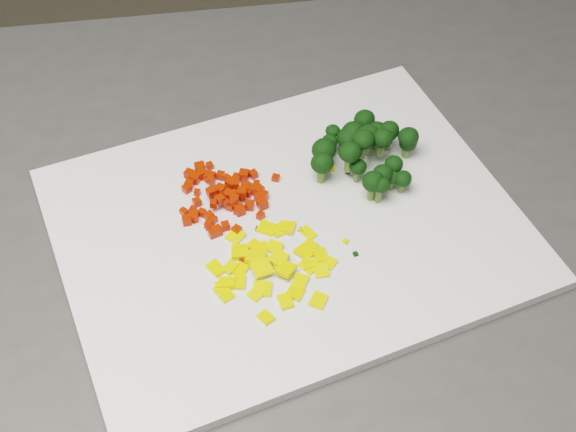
# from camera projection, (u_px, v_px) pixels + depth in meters

# --- Properties ---
(counter_block) EXTENTS (1.17, 0.96, 0.90)m
(counter_block) POSITION_uv_depth(u_px,v_px,m) (247.00, 412.00, 1.17)
(counter_block) COLOR #3F3F3D
(counter_block) RESTS_ON ground
(cutting_board) EXTENTS (0.56, 0.53, 0.01)m
(cutting_board) POSITION_uv_depth(u_px,v_px,m) (288.00, 226.00, 0.81)
(cutting_board) COLOR white
(cutting_board) RESTS_ON counter_block
(carrot_pile) EXTENTS (0.10, 0.10, 0.03)m
(carrot_pile) POSITION_uv_depth(u_px,v_px,m) (222.00, 191.00, 0.81)
(carrot_pile) COLOR #C11502
(carrot_pile) RESTS_ON cutting_board
(pepper_pile) EXTENTS (0.12, 0.12, 0.02)m
(pepper_pile) POSITION_uv_depth(u_px,v_px,m) (275.00, 265.00, 0.76)
(pepper_pile) COLOR yellow
(pepper_pile) RESTS_ON cutting_board
(broccoli_pile) EXTENTS (0.12, 0.12, 0.06)m
(broccoli_pile) POSITION_uv_depth(u_px,v_px,m) (368.00, 151.00, 0.83)
(broccoli_pile) COLOR black
(broccoli_pile) RESTS_ON cutting_board
(carrot_cube_0) EXTENTS (0.01, 0.01, 0.01)m
(carrot_cube_0) POSITION_uv_depth(u_px,v_px,m) (189.00, 184.00, 0.83)
(carrot_cube_0) COLOR #C11502
(carrot_cube_0) RESTS_ON carrot_pile
(carrot_cube_1) EXTENTS (0.01, 0.01, 0.01)m
(carrot_cube_1) POSITION_uv_depth(u_px,v_px,m) (197.00, 202.00, 0.82)
(carrot_cube_1) COLOR #C11502
(carrot_cube_1) RESTS_ON carrot_pile
(carrot_cube_2) EXTENTS (0.01, 0.01, 0.01)m
(carrot_cube_2) POSITION_uv_depth(u_px,v_px,m) (185.00, 212.00, 0.81)
(carrot_cube_2) COLOR #C11502
(carrot_cube_2) RESTS_ON carrot_pile
(carrot_cube_3) EXTENTS (0.01, 0.01, 0.01)m
(carrot_cube_3) POSITION_uv_depth(u_px,v_px,m) (232.00, 195.00, 0.81)
(carrot_cube_3) COLOR #C11502
(carrot_cube_3) RESTS_ON carrot_pile
(carrot_cube_4) EXTENTS (0.01, 0.01, 0.01)m
(carrot_cube_4) POSITION_uv_depth(u_px,v_px,m) (237.00, 178.00, 0.84)
(carrot_cube_4) COLOR #C11502
(carrot_cube_4) RESTS_ON carrot_pile
(carrot_cube_5) EXTENTS (0.01, 0.01, 0.01)m
(carrot_cube_5) POSITION_uv_depth(u_px,v_px,m) (225.00, 226.00, 0.79)
(carrot_cube_5) COLOR #C11502
(carrot_cube_5) RESTS_ON carrot_pile
(carrot_cube_6) EXTENTS (0.01, 0.01, 0.01)m
(carrot_cube_6) POSITION_uv_depth(u_px,v_px,m) (213.00, 204.00, 0.81)
(carrot_cube_6) COLOR #C11502
(carrot_cube_6) RESTS_ON carrot_pile
(carrot_cube_7) EXTENTS (0.01, 0.01, 0.01)m
(carrot_cube_7) POSITION_uv_depth(u_px,v_px,m) (253.00, 174.00, 0.84)
(carrot_cube_7) COLOR #C11502
(carrot_cube_7) RESTS_ON carrot_pile
(carrot_cube_8) EXTENTS (0.01, 0.01, 0.01)m
(carrot_cube_8) POSITION_uv_depth(u_px,v_px,m) (187.00, 189.00, 0.83)
(carrot_cube_8) COLOR #C11502
(carrot_cube_8) RESTS_ON carrot_pile
(carrot_cube_9) EXTENTS (0.01, 0.01, 0.01)m
(carrot_cube_9) POSITION_uv_depth(u_px,v_px,m) (249.00, 188.00, 0.83)
(carrot_cube_9) COLOR #C11502
(carrot_cube_9) RESTS_ON carrot_pile
(carrot_cube_10) EXTENTS (0.01, 0.01, 0.01)m
(carrot_cube_10) POSITION_uv_depth(u_px,v_px,m) (241.00, 209.00, 0.81)
(carrot_cube_10) COLOR #C11502
(carrot_cube_10) RESTS_ON carrot_pile
(carrot_cube_11) EXTENTS (0.01, 0.01, 0.01)m
(carrot_cube_11) POSITION_uv_depth(u_px,v_px,m) (206.00, 178.00, 0.84)
(carrot_cube_11) COLOR #C11502
(carrot_cube_11) RESTS_ON carrot_pile
(carrot_cube_12) EXTENTS (0.01, 0.01, 0.01)m
(carrot_cube_12) POSITION_uv_depth(u_px,v_px,m) (220.00, 199.00, 0.81)
(carrot_cube_12) COLOR #C11502
(carrot_cube_12) RESTS_ON carrot_pile
(carrot_cube_13) EXTENTS (0.01, 0.01, 0.01)m
(carrot_cube_13) POSITION_uv_depth(u_px,v_px,m) (231.00, 183.00, 0.82)
(carrot_cube_13) COLOR #C11502
(carrot_cube_13) RESTS_ON carrot_pile
(carrot_cube_14) EXTENTS (0.01, 0.01, 0.01)m
(carrot_cube_14) POSITION_uv_depth(u_px,v_px,m) (263.00, 204.00, 0.81)
(carrot_cube_14) COLOR #C11502
(carrot_cube_14) RESTS_ON carrot_pile
(carrot_cube_15) EXTENTS (0.01, 0.01, 0.01)m
(carrot_cube_15) POSITION_uv_depth(u_px,v_px,m) (215.00, 190.00, 0.83)
(carrot_cube_15) COLOR #C11502
(carrot_cube_15) RESTS_ON carrot_pile
(carrot_cube_16) EXTENTS (0.01, 0.01, 0.01)m
(carrot_cube_16) POSITION_uv_depth(u_px,v_px,m) (199.00, 168.00, 0.85)
(carrot_cube_16) COLOR #C11502
(carrot_cube_16) RESTS_ON carrot_pile
(carrot_cube_17) EXTENTS (0.01, 0.01, 0.01)m
(carrot_cube_17) POSITION_uv_depth(u_px,v_px,m) (261.00, 216.00, 0.80)
(carrot_cube_17) COLOR #C11502
(carrot_cube_17) RESTS_ON carrot_pile
(carrot_cube_18) EXTENTS (0.01, 0.01, 0.01)m
(carrot_cube_18) POSITION_uv_depth(u_px,v_px,m) (240.00, 210.00, 0.81)
(carrot_cube_18) COLOR #C11502
(carrot_cube_18) RESTS_ON carrot_pile
(carrot_cube_19) EXTENTS (0.01, 0.01, 0.01)m
(carrot_cube_19) POSITION_uv_depth(u_px,v_px,m) (239.00, 211.00, 0.81)
(carrot_cube_19) COLOR #C11502
(carrot_cube_19) RESTS_ON carrot_pile
(carrot_cube_20) EXTENTS (0.01, 0.01, 0.01)m
(carrot_cube_20) POSITION_uv_depth(u_px,v_px,m) (209.00, 227.00, 0.79)
(carrot_cube_20) COLOR #C11502
(carrot_cube_20) RESTS_ON carrot_pile
(carrot_cube_21) EXTENTS (0.01, 0.01, 0.01)m
(carrot_cube_21) POSITION_uv_depth(u_px,v_px,m) (210.00, 166.00, 0.85)
(carrot_cube_21) COLOR #C11502
(carrot_cube_21) RESTS_ON carrot_pile
(carrot_cube_22) EXTENTS (0.01, 0.01, 0.01)m
(carrot_cube_22) POSITION_uv_depth(u_px,v_px,m) (187.00, 220.00, 0.80)
(carrot_cube_22) COLOR #C11502
(carrot_cube_22) RESTS_ON carrot_pile
(carrot_cube_23) EXTENTS (0.01, 0.01, 0.01)m
(carrot_cube_23) POSITION_uv_depth(u_px,v_px,m) (213.00, 220.00, 0.80)
(carrot_cube_23) COLOR #C11502
(carrot_cube_23) RESTS_ON carrot_pile
(carrot_cube_24) EXTENTS (0.01, 0.01, 0.01)m
(carrot_cube_24) POSITION_uv_depth(u_px,v_px,m) (198.00, 174.00, 0.84)
(carrot_cube_24) COLOR #C11502
(carrot_cube_24) RESTS_ON carrot_pile
(carrot_cube_25) EXTENTS (0.01, 0.01, 0.01)m
(carrot_cube_25) POSITION_uv_depth(u_px,v_px,m) (195.00, 178.00, 0.84)
(carrot_cube_25) COLOR #C11502
(carrot_cube_25) RESTS_ON carrot_pile
(carrot_cube_26) EXTENTS (0.01, 0.01, 0.01)m
(carrot_cube_26) POSITION_uv_depth(u_px,v_px,m) (217.00, 231.00, 0.79)
(carrot_cube_26) COLOR #C11502
(carrot_cube_26) RESTS_ON carrot_pile
(carrot_cube_27) EXTENTS (0.01, 0.01, 0.01)m
(carrot_cube_27) POSITION_uv_depth(u_px,v_px,m) (220.00, 189.00, 0.82)
(carrot_cube_27) COLOR #C11502
(carrot_cube_27) RESTS_ON carrot_pile
(carrot_cube_28) EXTENTS (0.01, 0.01, 0.01)m
(carrot_cube_28) POSITION_uv_depth(u_px,v_px,m) (209.00, 216.00, 0.80)
(carrot_cube_28) COLOR #C11502
(carrot_cube_28) RESTS_ON carrot_pile
(carrot_cube_29) EXTENTS (0.01, 0.01, 0.01)m
(carrot_cube_29) POSITION_uv_depth(u_px,v_px,m) (193.00, 219.00, 0.80)
(carrot_cube_29) COLOR #C11502
(carrot_cube_29) RESTS_ON carrot_pile
(carrot_cube_30) EXTENTS (0.01, 0.01, 0.01)m
(carrot_cube_30) POSITION_uv_depth(u_px,v_px,m) (227.00, 194.00, 0.81)
(carrot_cube_30) COLOR #C11502
(carrot_cube_30) RESTS_ON carrot_pile
(carrot_cube_31) EXTENTS (0.01, 0.01, 0.01)m
(carrot_cube_31) POSITION_uv_depth(u_px,v_px,m) (249.00, 205.00, 0.81)
(carrot_cube_31) COLOR #C11502
(carrot_cube_31) RESTS_ON carrot_pile
(carrot_cube_32) EXTENTS (0.01, 0.01, 0.01)m
(carrot_cube_32) POSITION_uv_depth(u_px,v_px,m) (258.00, 190.00, 0.82)
(carrot_cube_32) COLOR #C11502
(carrot_cube_32) RESTS_ON carrot_pile
(carrot_cube_33) EXTENTS (0.01, 0.01, 0.01)m
(carrot_cube_33) POSITION_uv_depth(u_px,v_px,m) (244.00, 175.00, 0.84)
(carrot_cube_33) COLOR #C11502
(carrot_cube_33) RESTS_ON carrot_pile
(carrot_cube_34) EXTENTS (0.01, 0.01, 0.01)m
(carrot_cube_34) POSITION_uv_depth(u_px,v_px,m) (194.00, 217.00, 0.80)
(carrot_cube_34) COLOR #C11502
(carrot_cube_34) RESTS_ON carrot_pile
(carrot_cube_35) EXTENTS (0.01, 0.01, 0.01)m
(carrot_cube_35) POSITION_uv_depth(u_px,v_px,m) (211.00, 192.00, 0.81)
(carrot_cube_35) COLOR #C11502
(carrot_cube_35) RESTS_ON carrot_pile
(carrot_cube_36) EXTENTS (0.01, 0.01, 0.01)m
(carrot_cube_36) POSITION_uv_depth(u_px,v_px,m) (245.00, 187.00, 0.83)
(carrot_cube_36) COLOR #C11502
(carrot_cube_36) RESTS_ON carrot_pile
(carrot_cube_37) EXTENTS (0.01, 0.01, 0.01)m
(carrot_cube_37) POSITION_uv_depth(u_px,v_px,m) (227.00, 178.00, 0.83)
(carrot_cube_37) COLOR #C11502
(carrot_cube_37) RESTS_ON carrot_pile
(carrot_cube_38) EXTENTS (0.01, 0.01, 0.01)m
(carrot_cube_38) POSITION_uv_depth(u_px,v_px,m) (237.00, 230.00, 0.79)
(carrot_cube_38) COLOR #C11502
(carrot_cube_38) RESTS_ON carrot_pile
(carrot_cube_39) EXTENTS (0.01, 0.01, 0.01)m
(carrot_cube_39) POSITION_uv_depth(u_px,v_px,m) (212.00, 179.00, 0.84)
(carrot_cube_39) COLOR #C11502
(carrot_cube_39) RESTS_ON carrot_pile
(carrot_cube_40) EXTENTS (0.01, 0.01, 0.01)m
(carrot_cube_40) POSITION_uv_depth(u_px,v_px,m) (238.00, 191.00, 0.83)
(carrot_cube_40) COLOR #C11502
(carrot_cube_40) RESTS_ON carrot_pile
(carrot_cube_41) EXTENTS (0.01, 0.01, 0.01)m
(carrot_cube_41) POSITION_uv_depth(u_px,v_px,m) (255.00, 190.00, 0.83)
(carrot_cube_41) COLOR #C11502
(carrot_cube_41) RESTS_ON carrot_pile
(carrot_cube_42) EXTENTS (0.01, 0.01, 0.01)m
(carrot_cube_42) POSITION_uv_depth(u_px,v_px,m) (226.00, 202.00, 0.81)
(carrot_cube_42) COLOR #C11502
(carrot_cube_42) RESTS_ON carrot_pile
(carrot_cube_43) EXTENTS (0.01, 0.01, 0.01)m
(carrot_cube_43) POSITION_uv_depth(u_px,v_px,m) (257.00, 184.00, 0.83)
(carrot_cube_43) COLOR #C11502
(carrot_cube_43) RESTS_ON carrot_pile
(carrot_cube_44) EXTENTS (0.01, 0.01, 0.01)m
(carrot_cube_44) POSITION_uv_depth(u_px,v_px,m) (201.00, 167.00, 0.85)
(carrot_cube_44) COLOR #C11502
(carrot_cube_44) RESTS_ON carrot_pile
(carrot_cube_45) EXTENTS (0.01, 0.01, 0.01)m
(carrot_cube_45) POSITION_uv_depth(u_px,v_px,m) (234.00, 200.00, 0.81)
(carrot_cube_45) COLOR #C11502
(carrot_cube_45) RESTS_ON carrot_pile
(carrot_cube_46) EXTENTS (0.01, 0.01, 0.01)m
(carrot_cube_46) POSITION_uv_depth(u_px,v_px,m) (262.00, 204.00, 0.81)
(carrot_cube_46) COLOR #C11502
(carrot_cube_46) RESTS_ON carrot_pile
(carrot_cube_47) EXTENTS (0.01, 0.01, 0.01)m
(carrot_cube_47) POSITION_uv_depth(u_px,v_px,m) (224.00, 198.00, 0.82)
(carrot_cube_47) COLOR #C11502
(carrot_cube_47) RESTS_ON carrot_pile
(carrot_cube_48) EXTENTS (0.01, 0.01, 0.01)m
(carrot_cube_48) POSITION_uv_depth(u_px,v_px,m) (213.00, 194.00, 0.81)
(carrot_cube_48) COLOR #C11502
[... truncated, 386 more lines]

